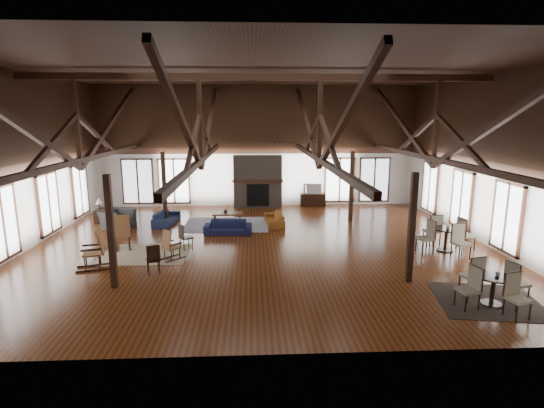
{
  "coord_description": "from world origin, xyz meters",
  "views": [
    {
      "loc": [
        -0.32,
        -14.38,
        4.49
      ],
      "look_at": [
        0.44,
        1.0,
        1.3
      ],
      "focal_mm": 28.0,
      "sensor_mm": 36.0,
      "label": 1
    }
  ],
  "objects_px": {
    "sofa_navy_left": "(166,218)",
    "coffee_table": "(227,214)",
    "cafe_table_near": "(493,285)",
    "cafe_table_far": "(446,235)",
    "sofa_navy_front": "(228,227)",
    "armchair": "(118,219)",
    "tv_console": "(313,200)",
    "sofa_orange": "(274,219)"
  },
  "relations": [
    {
      "from": "sofa_navy_left",
      "to": "coffee_table",
      "type": "relative_size",
      "value": 1.46
    },
    {
      "from": "coffee_table",
      "to": "cafe_table_near",
      "type": "distance_m",
      "value": 10.71
    },
    {
      "from": "cafe_table_near",
      "to": "cafe_table_far",
      "type": "height_order",
      "value": "cafe_table_far"
    },
    {
      "from": "sofa_navy_front",
      "to": "coffee_table",
      "type": "distance_m",
      "value": 1.58
    },
    {
      "from": "cafe_table_near",
      "to": "armchair",
      "type": "bearing_deg",
      "value": 145.6
    },
    {
      "from": "tv_console",
      "to": "coffee_table",
      "type": "bearing_deg",
      "value": -139.5
    },
    {
      "from": "cafe_table_far",
      "to": "cafe_table_near",
      "type": "bearing_deg",
      "value": -100.33
    },
    {
      "from": "sofa_navy_left",
      "to": "sofa_orange",
      "type": "bearing_deg",
      "value": -88.46
    },
    {
      "from": "armchair",
      "to": "tv_console",
      "type": "distance_m",
      "value": 9.51
    },
    {
      "from": "coffee_table",
      "to": "armchair",
      "type": "distance_m",
      "value": 4.47
    },
    {
      "from": "sofa_navy_left",
      "to": "tv_console",
      "type": "relative_size",
      "value": 1.46
    },
    {
      "from": "armchair",
      "to": "sofa_orange",
      "type": "bearing_deg",
      "value": -61.55
    },
    {
      "from": "sofa_navy_front",
      "to": "coffee_table",
      "type": "xyz_separation_m",
      "value": [
        -0.11,
        1.57,
        0.16
      ]
    },
    {
      "from": "cafe_table_near",
      "to": "cafe_table_far",
      "type": "distance_m",
      "value": 4.25
    },
    {
      "from": "coffee_table",
      "to": "cafe_table_near",
      "type": "bearing_deg",
      "value": -50.13
    },
    {
      "from": "sofa_navy_left",
      "to": "armchair",
      "type": "xyz_separation_m",
      "value": [
        -1.84,
        -0.66,
        0.11
      ]
    },
    {
      "from": "sofa_navy_front",
      "to": "cafe_table_near",
      "type": "relative_size",
      "value": 0.92
    },
    {
      "from": "sofa_navy_front",
      "to": "sofa_navy_left",
      "type": "relative_size",
      "value": 0.99
    },
    {
      "from": "tv_console",
      "to": "sofa_navy_front",
      "type": "bearing_deg",
      "value": -128.34
    },
    {
      "from": "coffee_table",
      "to": "tv_console",
      "type": "xyz_separation_m",
      "value": [
        4.16,
        3.55,
        -0.11
      ]
    },
    {
      "from": "sofa_navy_front",
      "to": "sofa_navy_left",
      "type": "bearing_deg",
      "value": 149.38
    },
    {
      "from": "armchair",
      "to": "tv_console",
      "type": "bearing_deg",
      "value": -38.38
    },
    {
      "from": "sofa_navy_left",
      "to": "coffee_table",
      "type": "distance_m",
      "value": 2.61
    },
    {
      "from": "coffee_table",
      "to": "sofa_navy_front",
      "type": "bearing_deg",
      "value": -86.02
    },
    {
      "from": "sofa_orange",
      "to": "cafe_table_near",
      "type": "relative_size",
      "value": 0.85
    },
    {
      "from": "cafe_table_far",
      "to": "tv_console",
      "type": "height_order",
      "value": "cafe_table_far"
    },
    {
      "from": "cafe_table_near",
      "to": "tv_console",
      "type": "xyz_separation_m",
      "value": [
        -2.69,
        11.78,
        -0.19
      ]
    },
    {
      "from": "coffee_table",
      "to": "sofa_navy_left",
      "type": "bearing_deg",
      "value": 176.67
    },
    {
      "from": "sofa_navy_left",
      "to": "armchair",
      "type": "height_order",
      "value": "armchair"
    },
    {
      "from": "sofa_orange",
      "to": "armchair",
      "type": "bearing_deg",
      "value": -93.09
    },
    {
      "from": "sofa_orange",
      "to": "armchair",
      "type": "height_order",
      "value": "armchair"
    },
    {
      "from": "sofa_orange",
      "to": "sofa_navy_front",
      "type": "bearing_deg",
      "value": -60.41
    },
    {
      "from": "sofa_navy_front",
      "to": "coffee_table",
      "type": "height_order",
      "value": "sofa_navy_front"
    },
    {
      "from": "sofa_navy_front",
      "to": "sofa_navy_left",
      "type": "distance_m",
      "value": 3.21
    },
    {
      "from": "sofa_orange",
      "to": "tv_console",
      "type": "xyz_separation_m",
      "value": [
        2.18,
        3.82,
        0.07
      ]
    },
    {
      "from": "sofa_orange",
      "to": "armchair",
      "type": "xyz_separation_m",
      "value": [
        -6.42,
        -0.23,
        0.13
      ]
    },
    {
      "from": "sofa_navy_left",
      "to": "cafe_table_far",
      "type": "xyz_separation_m",
      "value": [
        10.21,
        -4.21,
        0.28
      ]
    },
    {
      "from": "cafe_table_far",
      "to": "armchair",
      "type": "bearing_deg",
      "value": 163.59
    },
    {
      "from": "sofa_orange",
      "to": "armchair",
      "type": "distance_m",
      "value": 6.43
    },
    {
      "from": "sofa_orange",
      "to": "cafe_table_far",
      "type": "bearing_deg",
      "value": 50.9
    },
    {
      "from": "coffee_table",
      "to": "cafe_table_far",
      "type": "distance_m",
      "value": 8.62
    },
    {
      "from": "sofa_orange",
      "to": "cafe_table_near",
      "type": "bearing_deg",
      "value": 26.25
    }
  ]
}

